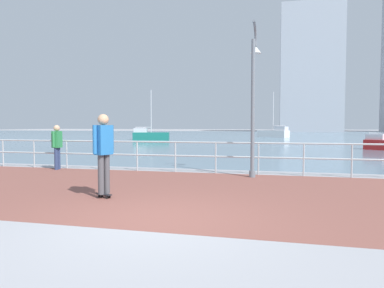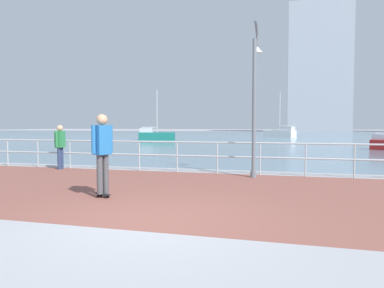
% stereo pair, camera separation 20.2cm
% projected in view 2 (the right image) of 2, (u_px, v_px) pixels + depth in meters
% --- Properties ---
extents(ground, '(220.00, 220.00, 0.00)m').
position_uv_depth(ground, '(268.00, 138.00, 44.45)').
color(ground, '#9E9EA3').
extents(brick_paving, '(28.00, 6.59, 0.01)m').
position_uv_depth(brick_paving, '(191.00, 191.00, 8.47)').
color(brick_paving, brown).
rests_on(brick_paving, ground).
extents(harbor_water, '(180.00, 88.00, 0.00)m').
position_uv_depth(harbor_water, '(271.00, 136.00, 55.06)').
color(harbor_water, slate).
rests_on(harbor_water, ground).
extents(waterfront_railing, '(25.25, 0.06, 1.06)m').
position_uv_depth(waterfront_railing, '(217.00, 152.00, 11.61)').
color(waterfront_railing, '#B2BCC1').
rests_on(waterfront_railing, ground).
extents(lamppost, '(0.36, 0.82, 4.80)m').
position_uv_depth(lamppost, '(255.00, 91.00, 10.77)').
color(lamppost, slate).
rests_on(lamppost, ground).
extents(skateboarder, '(0.41, 0.54, 1.84)m').
position_uv_depth(skateboarder, '(102.00, 147.00, 7.68)').
color(skateboarder, black).
rests_on(skateboarder, ground).
extents(bystander, '(0.27, 0.56, 1.61)m').
position_uv_depth(bystander, '(60.00, 143.00, 12.74)').
color(bystander, navy).
rests_on(bystander, ground).
extents(sailboat_gray, '(4.45, 3.58, 6.22)m').
position_uv_depth(sailboat_gray, '(281.00, 133.00, 47.81)').
color(sailboat_gray, white).
rests_on(sailboat_gray, ground).
extents(sailboat_yellow, '(4.12, 2.05, 5.55)m').
position_uv_depth(sailboat_yellow, '(156.00, 135.00, 38.95)').
color(sailboat_yellow, '#197266').
rests_on(sailboat_yellow, ground).
extents(tower_beige, '(15.42, 15.33, 34.74)m').
position_uv_depth(tower_beige, '(318.00, 70.00, 93.62)').
color(tower_beige, '#A3A8B2').
rests_on(tower_beige, ground).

